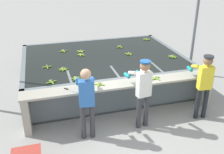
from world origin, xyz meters
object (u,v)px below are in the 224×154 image
Objects in this scene: banana_bunch_floating_5 at (63,69)px; banana_bunch_floating_9 at (51,82)px; banana_bunch_floating_0 at (81,51)px; banana_bunch_floating_1 at (129,54)px; banana_bunch_floating_7 at (76,78)px; banana_bunch_ledge_1 at (99,84)px; banana_bunch_floating_6 at (147,39)px; knife_0 at (69,90)px; banana_bunch_ledge_0 at (156,78)px; worker_0 at (87,97)px; banana_bunch_floating_8 at (64,51)px; worker_1 at (143,88)px; banana_bunch_floating_3 at (120,47)px; worker_2 at (204,81)px; banana_bunch_floating_10 at (47,67)px; banana_bunch_floating_2 at (81,55)px; support_post_right at (195,28)px; banana_bunch_floating_4 at (173,57)px.

banana_bunch_floating_9 is (-0.36, -0.72, 0.00)m from banana_bunch_floating_5.
banana_bunch_floating_0 is 1.53m from banana_bunch_floating_1.
banana_bunch_ledge_1 reaches higher than banana_bunch_floating_7.
knife_0 is (-3.26, -3.25, -0.01)m from banana_bunch_floating_6.
banana_bunch_ledge_1 is (-1.39, -1.86, 0.00)m from banana_bunch_floating_1.
banana_bunch_floating_0 is 1.02× the size of banana_bunch_ledge_0.
worker_0 is 1.78m from banana_bunch_floating_5.
worker_1 is at bearing -66.43° from banana_bunch_floating_8.
banana_bunch_floating_8 is (-1.87, 0.08, 0.00)m from banana_bunch_floating_3.
worker_2 is 4.40m from banana_bunch_floating_8.
knife_0 is at bearing -75.56° from banana_bunch_floating_10.
banana_bunch_floating_5 is at bearing -123.00° from banana_bunch_floating_2.
banana_bunch_floating_7 is 0.09× the size of support_post_right.
banana_bunch_floating_7 is at bearing 133.80° from banana_bunch_ledge_1.
banana_bunch_floating_2 is at bearing 59.69° from banana_bunch_floating_9.
worker_1 is 1.67m from knife_0.
worker_1 is at bearing -71.07° from banana_bunch_floating_2.
worker_0 is at bearing -127.90° from banana_bunch_floating_6.
banana_bunch_floating_4 is at bearing -19.27° from banana_bunch_floating_2.
banana_bunch_floating_7 is 1.03× the size of banana_bunch_ledge_0.
banana_bunch_floating_8 is at bearing 91.66° from banana_bunch_floating_7.
banana_bunch_floating_6 is at bearing 66.01° from worker_1.
banana_bunch_ledge_1 is 4.12m from support_post_right.
banana_bunch_floating_3 is at bearing 132.24° from banana_bunch_floating_4.
worker_0 is 5.91× the size of banana_bunch_floating_0.
banana_bunch_floating_1 is 1.90m from banana_bunch_ledge_0.
banana_bunch_floating_0 is 3.73m from support_post_right.
banana_bunch_floating_0 is at bearing 81.76° from banana_bunch_floating_2.
banana_bunch_floating_8 is 1.04× the size of knife_0.
banana_bunch_floating_8 is 0.99× the size of banana_bunch_floating_10.
banana_bunch_floating_6 is 4.08m from banana_bunch_ledge_1.
banana_bunch_floating_10 is at bearing 176.93° from banana_bunch_floating_4.
worker_0 is at bearing -97.38° from banana_bunch_floating_2.
banana_bunch_floating_9 is at bearing -120.31° from banana_bunch_floating_2.
banana_bunch_floating_9 is at bearing 163.58° from worker_2.
banana_bunch_ledge_1 is (0.00, -2.50, 0.00)m from banana_bunch_floating_0.
worker_2 is 6.28× the size of banana_bunch_ledge_1.
support_post_right is (1.05, 0.61, 0.65)m from banana_bunch_floating_4.
banana_bunch_floating_4 is 1.01× the size of banana_bunch_floating_9.
banana_bunch_floating_7 is 1.08× the size of banana_bunch_ledge_1.
banana_bunch_floating_5 is 1.08× the size of banana_bunch_ledge_1.
banana_bunch_floating_3 is at bearing 162.04° from support_post_right.
banana_bunch_floating_9 and banana_bunch_floating_10 have the same top height.
worker_2 is at bearing -20.27° from banana_bunch_floating_7.
banana_bunch_floating_7 is at bearing 3.67° from banana_bunch_floating_9.
banana_bunch_floating_2 is 0.99× the size of banana_bunch_floating_4.
worker_0 reaches higher than banana_bunch_floating_7.
worker_0 is at bearing -179.75° from worker_2.
support_post_right reaches higher than banana_bunch_floating_4.
banana_bunch_floating_1 is 1.76m from banana_bunch_floating_6.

